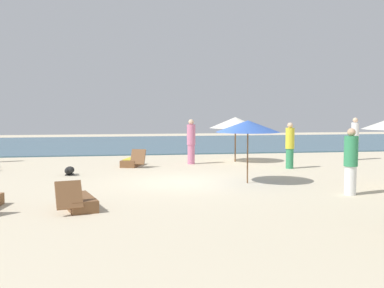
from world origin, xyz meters
The scene contains 11 objects.
ground_plane centered at (0.00, 0.00, 0.00)m, with size 60.00×60.00×0.00m, color beige.
ocean_water centered at (0.00, 17.00, 0.03)m, with size 48.00×16.00×0.06m, color #3D6075.
umbrella_0 centered at (3.09, 5.44, 1.75)m, with size 2.30×2.30×1.99m.
umbrella_3 centered at (1.90, -0.50, 1.80)m, with size 2.03×2.03×1.99m.
lounger_0 centered at (-3.10, -3.52, 0.17)m, with size 0.98×1.73×0.74m.
lounger_3 centered at (-1.49, 4.61, 0.18)m, with size 1.06×1.74×0.74m.
person_0 centered at (4.59, 2.77, 0.92)m, with size 0.43×0.43×1.82m.
person_1 centered at (8.74, 5.26, 1.00)m, with size 0.37×0.37×1.96m.
person_2 centered at (1.01, 4.92, 0.97)m, with size 0.51×0.51×1.91m.
person_3 centered at (4.08, -2.94, 0.92)m, with size 0.53×0.53×1.82m.
dog centered at (-3.81, 2.28, 0.17)m, with size 0.44×0.69×0.32m.
Camera 1 is at (-2.28, -14.61, 2.32)m, focal length 43.60 mm.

